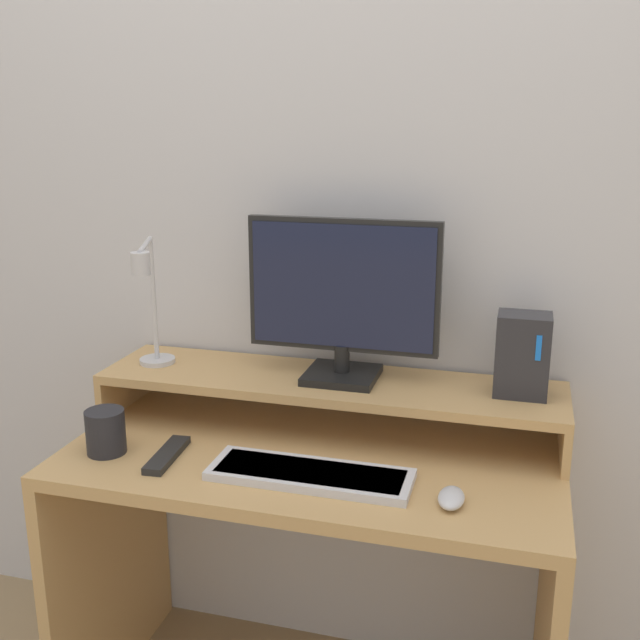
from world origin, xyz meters
TOP-DOWN VIEW (x-y plane):
  - wall_back at (0.00, 0.59)m, footprint 6.00×0.05m
  - desk at (0.00, 0.28)m, footprint 1.10×0.56m
  - monitor_shelf at (0.00, 0.43)m, footprint 1.10×0.27m
  - monitor at (0.03, 0.44)m, footprint 0.45×0.16m
  - desk_lamp at (-0.42, 0.35)m, footprint 0.14×0.24m
  - router_dock at (0.44, 0.44)m, footprint 0.12×0.09m
  - keyboard at (0.03, 0.16)m, footprint 0.43×0.14m
  - mouse at (0.33, 0.13)m, footprint 0.05×0.09m
  - remote_control at (-0.30, 0.16)m, footprint 0.06×0.18m
  - mug at (-0.44, 0.16)m, footprint 0.09×0.09m

SIDE VIEW (x-z plane):
  - desk at x=0.00m, z-range 0.14..0.85m
  - remote_control at x=-0.30m, z-range 0.71..0.73m
  - keyboard at x=0.03m, z-range 0.71..0.73m
  - mouse at x=0.33m, z-range 0.71..0.74m
  - mug at x=-0.44m, z-range 0.71..0.81m
  - monitor_shelf at x=0.00m, z-range 0.75..0.88m
  - router_dock at x=0.44m, z-range 0.83..1.02m
  - desk_lamp at x=-0.42m, z-range 0.84..1.16m
  - monitor at x=0.03m, z-range 0.84..1.23m
  - wall_back at x=0.00m, z-range 0.00..2.50m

